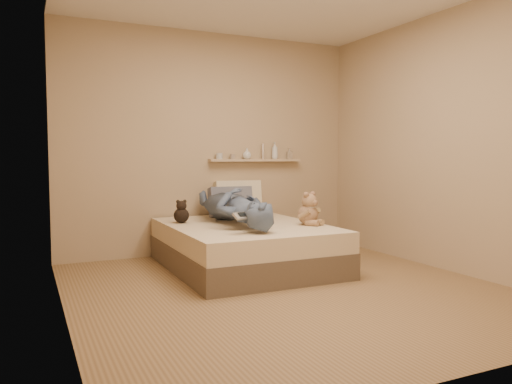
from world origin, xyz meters
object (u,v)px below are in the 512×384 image
bed (245,246)px  teddy_bear (309,211)px  pillow_grey (231,202)px  person (235,206)px  dark_plush (181,213)px  pillow_cream (238,198)px  game_console (243,216)px  wall_shelf (256,160)px

bed → teddy_bear: (0.58, -0.32, 0.37)m
bed → pillow_grey: pillow_grey is taller
teddy_bear → person: (-0.66, 0.36, 0.05)m
teddy_bear → person: size_ratio=0.22×
dark_plush → pillow_cream: bearing=29.0°
teddy_bear → dark_plush: teddy_bear is taller
teddy_bear → game_console: bearing=-162.4°
bed → person: (-0.08, 0.05, 0.41)m
teddy_bear → dark_plush: bearing=149.1°
teddy_bear → bed: bearing=151.3°
bed → person: person is taller
game_console → pillow_grey: bearing=72.4°
bed → pillow_cream: (0.28, 0.83, 0.43)m
pillow_cream → bed: bearing=-108.6°
game_console → pillow_cream: 1.52m
person → dark_plush: bearing=-29.8°
pillow_cream → dark_plush: bearing=-151.0°
game_console → wall_shelf: 1.78m
dark_plush → bed: bearing=-33.2°
teddy_bear → wall_shelf: (-0.03, 1.22, 0.51)m
pillow_cream → wall_shelf: size_ratio=0.46×
pillow_cream → game_console: bearing=-111.4°
wall_shelf → person: bearing=-126.3°
wall_shelf → bed: bearing=-121.2°
person → wall_shelf: 1.16m
bed → teddy_bear: teddy_bear is taller
bed → game_console: 0.76m
dark_plush → wall_shelf: 1.35m
teddy_bear → pillow_grey: size_ratio=0.68×
game_console → teddy_bear: teddy_bear is taller
pillow_grey → teddy_bear: bearing=-66.0°
teddy_bear → person: person is taller
game_console → pillow_cream: pillow_cream is taller
game_console → pillow_cream: (0.55, 1.42, 0.03)m
teddy_bear → wall_shelf: 1.33m
pillow_grey → game_console: bearing=-107.6°
teddy_bear → pillow_cream: (-0.30, 1.15, 0.06)m
dark_plush → person: person is taller
pillow_grey → wall_shelf: wall_shelf is taller
bed → wall_shelf: 1.38m
game_console → person: person is taller
teddy_bear → pillow_grey: (-0.45, 1.01, 0.03)m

